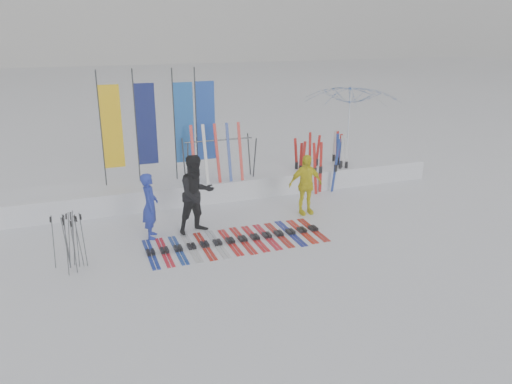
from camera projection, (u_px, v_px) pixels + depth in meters
name	position (u px, v px, depth m)	size (l,w,h in m)	color
ground	(273.00, 257.00, 11.13)	(120.00, 120.00, 0.00)	white
snow_bank	(215.00, 185.00, 15.12)	(14.00, 1.60, 0.60)	white
person_blue	(150.00, 206.00, 11.92)	(0.59, 0.39, 1.62)	#1D30AD
person_black	(196.00, 194.00, 12.18)	(0.96, 0.75, 1.97)	black
person_yellow	(305.00, 185.00, 13.45)	(0.97, 0.40, 1.65)	yellow
tent_canopy	(350.00, 127.00, 17.56)	(3.31, 3.38, 3.04)	white
ski_row	(236.00, 240.00, 11.90)	(4.24, 1.68, 0.07)	navy
pole_cluster	(71.00, 242.00, 10.43)	(0.66, 0.57, 1.26)	#595B60
feather_flags	(162.00, 124.00, 14.17)	(3.25, 0.19, 3.20)	#383A3F
ski_rack	(219.00, 154.00, 14.44)	(2.04, 0.80, 1.23)	#383A3F
upright_skis	(326.00, 162.00, 15.79)	(1.61, 1.23, 1.70)	red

